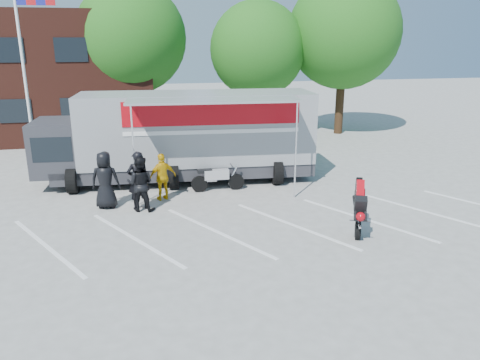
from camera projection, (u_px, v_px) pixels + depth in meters
name	position (u px, v px, depth m)	size (l,w,h in m)	color
ground	(216.00, 246.00, 12.99)	(100.00, 100.00, 0.00)	#A9A9A3
parking_bay_lines	(210.00, 232.00, 13.92)	(18.00, 5.00, 0.01)	white
flagpole	(28.00, 51.00, 19.60)	(1.61, 0.12, 8.00)	white
tree_left	(131.00, 38.00, 25.93)	(6.12, 6.12, 8.64)	#382314
tree_mid	(258.00, 50.00, 26.61)	(5.44, 5.44, 7.68)	#382314
tree_right	(344.00, 33.00, 26.90)	(6.46, 6.46, 9.12)	#382314
transporter_truck	(186.00, 180.00, 19.07)	(11.07, 5.34, 3.52)	gray
parked_motorcycle	(218.00, 191.00, 17.76)	(0.68, 2.05, 1.08)	silver
stunt_bike_rider	(356.00, 231.00, 14.04)	(0.73, 1.56, 1.83)	black
spectator_leather_a	(105.00, 180.00, 15.69)	(0.96, 0.62, 1.96)	black
spectator_leather_b	(138.00, 180.00, 15.59)	(0.73, 0.48, 2.00)	black
spectator_leather_c	(140.00, 184.00, 15.46)	(0.90, 0.70, 1.86)	black
spectator_hivis	(163.00, 177.00, 16.52)	(0.99, 0.41, 1.69)	#DCA70B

